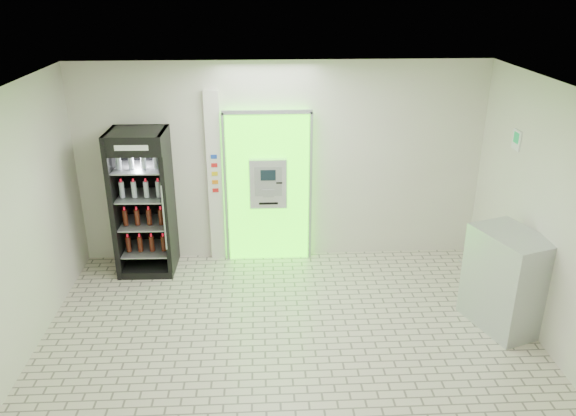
{
  "coord_description": "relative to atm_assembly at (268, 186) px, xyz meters",
  "views": [
    {
      "loc": [
        -0.3,
        -5.43,
        4.06
      ],
      "look_at": [
        0.04,
        1.2,
        1.32
      ],
      "focal_mm": 35.0,
      "sensor_mm": 36.0,
      "label": 1
    }
  ],
  "objects": [
    {
      "name": "room_shell",
      "position": [
        0.2,
        -2.41,
        0.67
      ],
      "size": [
        6.0,
        6.0,
        6.0
      ],
      "color": "silver",
      "rests_on": "ground"
    },
    {
      "name": "steel_cabinet",
      "position": [
        2.88,
        -1.98,
        -0.55
      ],
      "size": [
        0.91,
        1.09,
        1.25
      ],
      "rotation": [
        0.0,
        0.0,
        0.33
      ],
      "color": "#B5B8BD",
      "rests_on": "ground"
    },
    {
      "name": "ground",
      "position": [
        0.2,
        -2.41,
        -1.17
      ],
      "size": [
        6.0,
        6.0,
        0.0
      ],
      "primitive_type": "plane",
      "color": "#BEB29E",
      "rests_on": "ground"
    },
    {
      "name": "pillar",
      "position": [
        -0.78,
        0.04,
        0.13
      ],
      "size": [
        0.22,
        0.11,
        2.6
      ],
      "color": "silver",
      "rests_on": "ground"
    },
    {
      "name": "exit_sign",
      "position": [
        3.19,
        -1.01,
        0.95
      ],
      "size": [
        0.02,
        0.22,
        0.26
      ],
      "color": "white",
      "rests_on": "room_shell"
    },
    {
      "name": "beverage_cooler",
      "position": [
        -1.8,
        -0.27,
        -0.16
      ],
      "size": [
        0.81,
        0.76,
        2.12
      ],
      "rotation": [
        0.0,
        0.0,
        -0.02
      ],
      "color": "black",
      "rests_on": "ground"
    },
    {
      "name": "atm_assembly",
      "position": [
        0.0,
        0.0,
        0.0
      ],
      "size": [
        1.3,
        0.24,
        2.33
      ],
      "color": "#34F20B",
      "rests_on": "ground"
    }
  ]
}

